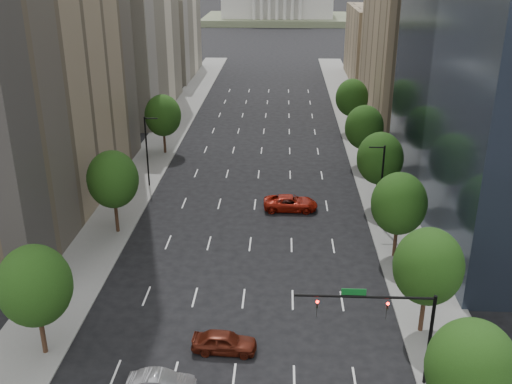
# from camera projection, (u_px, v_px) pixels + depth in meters

# --- Properties ---
(sidewalk_left) EXTENTS (6.00, 200.00, 0.15)m
(sidewalk_left) POSITION_uv_depth(u_px,v_px,m) (124.00, 201.00, 68.81)
(sidewalk_left) COLOR slate
(sidewalk_left) RESTS_ON ground
(sidewalk_right) EXTENTS (6.00, 200.00, 0.15)m
(sidewalk_right) POSITION_uv_depth(u_px,v_px,m) (389.00, 206.00, 67.46)
(sidewalk_right) COLOR slate
(sidewalk_right) RESTS_ON ground
(midrise_cream_left) EXTENTS (14.00, 30.00, 35.00)m
(midrise_cream_left) POSITION_uv_depth(u_px,v_px,m) (124.00, 12.00, 102.30)
(midrise_cream_left) COLOR beige
(midrise_cream_left) RESTS_ON ground
(filler_left) EXTENTS (14.00, 26.00, 18.00)m
(filler_left) POSITION_uv_depth(u_px,v_px,m) (164.00, 36.00, 136.01)
(filler_left) COLOR beige
(filler_left) RESTS_ON ground
(parking_tan_right) EXTENTS (14.00, 30.00, 30.00)m
(parking_tan_right) POSITION_uv_depth(u_px,v_px,m) (415.00, 30.00, 98.31)
(parking_tan_right) COLOR #8C7759
(parking_tan_right) RESTS_ON ground
(filler_right) EXTENTS (14.00, 26.00, 16.00)m
(filler_right) POSITION_uv_depth(u_px,v_px,m) (382.00, 44.00, 131.45)
(filler_right) COLOR #8C7759
(filler_right) RESTS_ON ground
(tree_right_0) EXTENTS (5.20, 5.20, 8.39)m
(tree_right_0) POSITION_uv_depth(u_px,v_px,m) (471.00, 369.00, 33.18)
(tree_right_0) COLOR #382316
(tree_right_0) RESTS_ON ground
(tree_right_1) EXTENTS (5.20, 5.20, 8.75)m
(tree_right_1) POSITION_uv_depth(u_px,v_px,m) (428.00, 267.00, 43.20)
(tree_right_1) COLOR #382316
(tree_right_1) RESTS_ON ground
(tree_right_2) EXTENTS (5.20, 5.20, 8.61)m
(tree_right_2) POSITION_uv_depth(u_px,v_px,m) (399.00, 204.00, 54.34)
(tree_right_2) COLOR #382316
(tree_right_2) RESTS_ON ground
(tree_right_3) EXTENTS (5.20, 5.20, 8.89)m
(tree_right_3) POSITION_uv_depth(u_px,v_px,m) (380.00, 158.00, 65.31)
(tree_right_3) COLOR #382316
(tree_right_3) RESTS_ON ground
(tree_right_4) EXTENTS (5.20, 5.20, 8.46)m
(tree_right_4) POSITION_uv_depth(u_px,v_px,m) (364.00, 127.00, 78.41)
(tree_right_4) COLOR #382316
(tree_right_4) RESTS_ON ground
(tree_right_5) EXTENTS (5.20, 5.20, 8.75)m
(tree_right_5) POSITION_uv_depth(u_px,v_px,m) (352.00, 98.00, 93.07)
(tree_right_5) COLOR #382316
(tree_right_5) RESTS_ON ground
(tree_left_0) EXTENTS (5.20, 5.20, 8.75)m
(tree_left_0) POSITION_uv_depth(u_px,v_px,m) (35.00, 286.00, 40.73)
(tree_left_0) COLOR #382316
(tree_left_0) RESTS_ON ground
(tree_left_1) EXTENTS (5.20, 5.20, 8.97)m
(tree_left_1) POSITION_uv_depth(u_px,v_px,m) (113.00, 179.00, 59.11)
(tree_left_1) COLOR #382316
(tree_left_1) RESTS_ON ground
(tree_left_2) EXTENTS (5.20, 5.20, 8.68)m
(tree_left_2) POSITION_uv_depth(u_px,v_px,m) (163.00, 115.00, 83.24)
(tree_left_2) COLOR #382316
(tree_left_2) RESTS_ON ground
(streetlight_rn) EXTENTS (1.70, 0.20, 9.00)m
(streetlight_rn) POSITION_uv_depth(u_px,v_px,m) (381.00, 184.00, 61.12)
(streetlight_rn) COLOR black
(streetlight_rn) RESTS_ON ground
(streetlight_ln) EXTENTS (1.70, 0.20, 9.00)m
(streetlight_ln) POSITION_uv_depth(u_px,v_px,m) (147.00, 150.00, 71.52)
(streetlight_ln) COLOR black
(streetlight_ln) RESTS_ON ground
(traffic_signal) EXTENTS (9.12, 0.40, 7.38)m
(traffic_signal) POSITION_uv_depth(u_px,v_px,m) (394.00, 319.00, 38.03)
(traffic_signal) COLOR black
(traffic_signal) RESTS_ON ground
(capitol) EXTENTS (60.00, 40.00, 35.20)m
(capitol) POSITION_uv_depth(u_px,v_px,m) (277.00, 1.00, 240.10)
(capitol) COLOR #596647
(capitol) RESTS_ON ground
(foothills) EXTENTS (720.00, 413.00, 263.00)m
(foothills) POSITION_uv_depth(u_px,v_px,m) (316.00, 22.00, 579.21)
(foothills) COLOR brown
(foothills) RESTS_ON ground
(car_maroon) EXTENTS (4.86, 2.16, 1.63)m
(car_maroon) POSITION_uv_depth(u_px,v_px,m) (224.00, 342.00, 42.86)
(car_maroon) COLOR #4F180D
(car_maroon) RESTS_ON ground
(car_silver) EXTENTS (4.57, 1.65, 1.50)m
(car_silver) POSITION_uv_depth(u_px,v_px,m) (161.00, 383.00, 38.83)
(car_silver) COLOR gray
(car_silver) RESTS_ON ground
(car_red_far) EXTENTS (6.15, 2.89, 1.70)m
(car_red_far) POSITION_uv_depth(u_px,v_px,m) (291.00, 203.00, 66.43)
(car_red_far) COLOR maroon
(car_red_far) RESTS_ON ground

